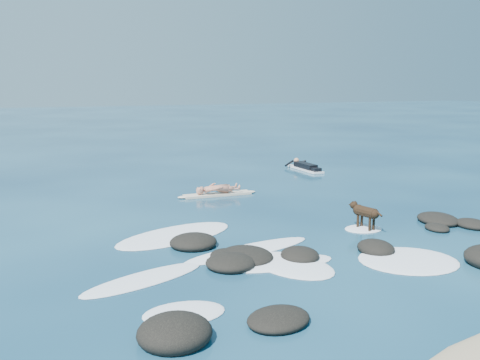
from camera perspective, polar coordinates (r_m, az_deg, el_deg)
name	(u,v)px	position (r m, az deg, el deg)	size (l,w,h in m)	color
ground	(346,232)	(15.34, 11.28, -5.44)	(160.00, 160.00, 0.00)	#0A2642
reef_rocks	(413,251)	(13.68, 17.99, -7.21)	(14.19, 6.37, 0.65)	black
breaking_foam	(346,251)	(13.63, 11.20, -7.43)	(14.96, 8.07, 0.12)	white
standing_surfer_rig	(217,177)	(19.59, -2.43, 0.27)	(3.03, 0.60, 1.73)	beige
paddling_surfer_rig	(305,167)	(25.51, 6.96, 1.41)	(1.21, 2.70, 0.47)	white
dog	(364,212)	(15.51, 13.12, -3.32)	(0.51, 1.23, 0.79)	black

